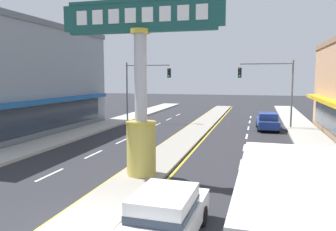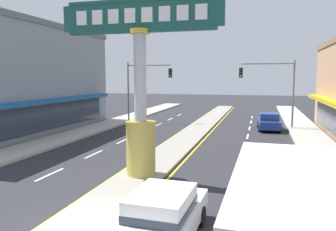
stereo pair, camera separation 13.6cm
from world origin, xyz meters
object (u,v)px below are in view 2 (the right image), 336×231
sedan_near_right_lane (269,121)px  district_sign (140,94)px  sedan_near_left_lane (163,216)px  storefront_left (4,79)px  traffic_light_left_side (144,81)px  traffic_light_right_side (273,82)px

sedan_near_right_lane → district_sign: bearing=-110.4°
district_sign → sedan_near_right_lane: size_ratio=1.83×
sedan_near_right_lane → sedan_near_left_lane: bearing=-98.6°
storefront_left → traffic_light_left_side: 12.98m
traffic_light_left_side → sedan_near_right_lane: 13.00m
storefront_left → sedan_near_left_lane: storefront_left is taller
district_sign → traffic_light_right_side: size_ratio=1.29×
traffic_light_right_side → sedan_near_right_lane: 3.59m
storefront_left → sedan_near_left_lane: bearing=-38.4°
district_sign → traffic_light_left_side: bearing=109.4°
storefront_left → traffic_light_right_side: size_ratio=3.21×
traffic_light_left_side → storefront_left: bearing=-135.1°
district_sign → traffic_light_left_side: district_sign is taller
traffic_light_left_side → sedan_near_right_lane: size_ratio=1.41×
storefront_left → sedan_near_right_lane: 23.13m
sedan_near_right_lane → traffic_light_left_side: bearing=171.8°
district_sign → traffic_light_left_side: (-6.34, 18.04, 0.33)m
storefront_left → district_sign: bearing=-29.8°
storefront_left → traffic_light_right_side: 23.39m
sedan_near_right_lane → storefront_left: bearing=-161.1°
traffic_light_left_side → sedan_near_left_lane: traffic_light_left_side is taller
sedan_near_left_lane → district_sign: bearing=116.0°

